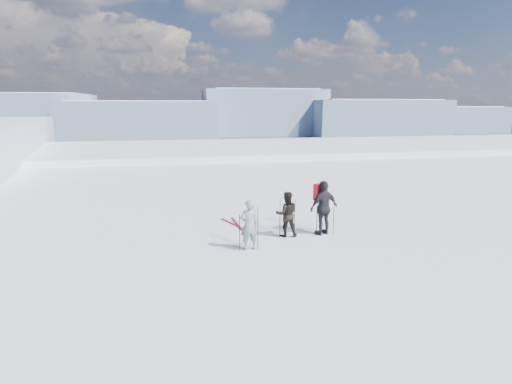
# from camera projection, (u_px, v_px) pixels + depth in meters

# --- Properties ---
(lake_basin) EXTENTS (820.00, 820.00, 71.62)m
(lake_basin) POSITION_uv_depth(u_px,v_px,m) (219.00, 216.00, 40.16)
(lake_basin) COLOR white
(lake_basin) RESTS_ON ground
(far_mountain_range) EXTENTS (770.00, 110.00, 53.00)m
(far_mountain_range) POSITION_uv_depth(u_px,v_px,m) (205.00, 116.00, 452.96)
(far_mountain_range) COLOR slate
(far_mountain_range) RESTS_ON ground
(skier_grey) EXTENTS (0.63, 0.45, 1.59)m
(skier_grey) POSITION_uv_depth(u_px,v_px,m) (249.00, 225.00, 12.22)
(skier_grey) COLOR gray
(skier_grey) RESTS_ON ground
(skier_dark) EXTENTS (0.82, 0.67, 1.56)m
(skier_dark) POSITION_uv_depth(u_px,v_px,m) (287.00, 214.00, 13.50)
(skier_dark) COLOR black
(skier_dark) RESTS_ON ground
(skier_pack) EXTENTS (1.20, 0.78, 1.90)m
(skier_pack) POSITION_uv_depth(u_px,v_px,m) (324.00, 208.00, 13.66)
(skier_pack) COLOR black
(skier_pack) RESTS_ON ground
(backpack) EXTENTS (0.46, 0.34, 0.58)m
(backpack) POSITION_uv_depth(u_px,v_px,m) (320.00, 171.00, 13.61)
(backpack) COLOR red
(backpack) RESTS_ON skier_pack
(ski_poles) EXTENTS (3.45, 1.05, 1.37)m
(ski_poles) POSITION_uv_depth(u_px,v_px,m) (289.00, 222.00, 13.09)
(ski_poles) COLOR black
(ski_poles) RESTS_ON ground
(skis_loose) EXTENTS (0.74, 1.70, 0.03)m
(skis_loose) POSITION_uv_depth(u_px,v_px,m) (235.00, 224.00, 15.02)
(skis_loose) COLOR black
(skis_loose) RESTS_ON ground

